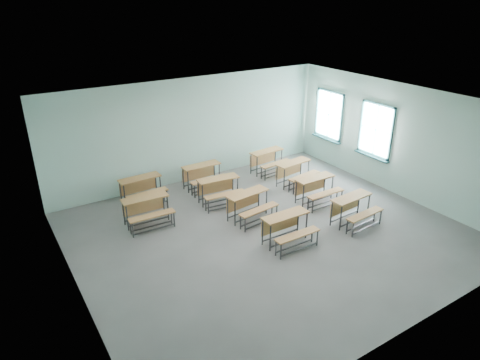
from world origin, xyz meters
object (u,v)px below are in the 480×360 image
object	(u,v)px
desk_unit_r1c2	(317,186)
desk_unit_r2c0	(147,207)
desk_unit_r1c1	(250,202)
desk_unit_r2c2	(296,170)
desk_unit_r3c0	(142,187)
desk_unit_r3c1	(203,173)
desk_unit_r0c2	(354,206)
desk_unit_r3c2	(269,158)
desk_unit_r0c1	(288,225)
desk_unit_r2c1	(220,187)

from	to	relation	value
desk_unit_r1c2	desk_unit_r2c0	bearing A→B (deg)	163.14
desk_unit_r1c1	desk_unit_r2c2	bearing A→B (deg)	17.38
desk_unit_r3c0	desk_unit_r3c1	distance (m)	1.89
desk_unit_r0c2	desk_unit_r3c1	world-z (taller)	same
desk_unit_r3c1	desk_unit_r3c2	world-z (taller)	same
desk_unit_r0c1	desk_unit_r3c1	bearing A→B (deg)	93.34
desk_unit_r1c2	desk_unit_r2c2	size ratio (longest dim) A/B	0.93
desk_unit_r2c0	desk_unit_r2c2	xyz separation A→B (m)	(4.72, -0.12, 0.00)
desk_unit_r1c2	desk_unit_r3c1	xyz separation A→B (m)	(-2.25, 2.54, 0.00)
desk_unit_r0c2	desk_unit_r2c2	world-z (taller)	same
desk_unit_r0c2	desk_unit_r2c1	bearing A→B (deg)	124.89
desk_unit_r1c1	desk_unit_r3c1	size ratio (longest dim) A/B	1.06
desk_unit_r0c1	desk_unit_r2c0	world-z (taller)	same
desk_unit_r0c1	desk_unit_r1c1	world-z (taller)	same
desk_unit_r2c2	desk_unit_r2c0	bearing A→B (deg)	171.13
desk_unit_r2c1	desk_unit_r2c2	distance (m)	2.58
desk_unit_r2c1	desk_unit_r3c1	xyz separation A→B (m)	(0.08, 1.12, 0.00)
desk_unit_r2c2	desk_unit_r2c1	bearing A→B (deg)	168.63
desk_unit_r3c1	desk_unit_r3c2	xyz separation A→B (m)	(2.39, -0.05, 0.00)
desk_unit_r3c0	desk_unit_r3c1	bearing A→B (deg)	-4.52
desk_unit_r0c2	desk_unit_r0c1	bearing A→B (deg)	171.71
desk_unit_r1c2	desk_unit_r3c1	size ratio (longest dim) A/B	0.99
desk_unit_r2c1	desk_unit_r1c2	bearing A→B (deg)	-25.34
desk_unit_r1c1	desk_unit_r3c2	world-z (taller)	same
desk_unit_r2c0	desk_unit_r2c1	world-z (taller)	same
desk_unit_r0c2	desk_unit_r2c0	distance (m)	5.25
desk_unit_r2c2	desk_unit_r3c2	bearing A→B (deg)	87.44
desk_unit_r3c2	desk_unit_r2c1	bearing A→B (deg)	-161.91
desk_unit_r3c1	desk_unit_r2c0	bearing A→B (deg)	-152.92
desk_unit_r3c0	desk_unit_r3c1	world-z (taller)	same
desk_unit_r1c2	desk_unit_r2c2	bearing A→B (deg)	79.00
desk_unit_r2c1	desk_unit_r3c0	size ratio (longest dim) A/B	1.04
desk_unit_r2c0	desk_unit_r3c2	distance (m)	4.75
desk_unit_r1c2	desk_unit_r2c1	size ratio (longest dim) A/B	0.94
desk_unit_r0c2	desk_unit_r3c2	bearing A→B (deg)	83.45
desk_unit_r2c2	desk_unit_r3c1	size ratio (longest dim) A/B	1.07
desk_unit_r2c1	desk_unit_r3c2	world-z (taller)	same
desk_unit_r3c1	desk_unit_r1c2	bearing A→B (deg)	-49.27
desk_unit_r2c0	desk_unit_r0c1	bearing A→B (deg)	-44.63
desk_unit_r1c2	desk_unit_r3c1	world-z (taller)	same
desk_unit_r2c0	desk_unit_r3c1	size ratio (longest dim) A/B	1.02
desk_unit_r1c2	desk_unit_r3c0	world-z (taller)	same
desk_unit_r0c1	desk_unit_r3c1	size ratio (longest dim) A/B	0.99
desk_unit_r3c0	desk_unit_r3c2	distance (m)	4.28
desk_unit_r0c2	desk_unit_r3c1	size ratio (longest dim) A/B	1.04
desk_unit_r0c2	desk_unit_r3c0	xyz separation A→B (m)	(-4.11, 4.04, 0.00)
desk_unit_r0c1	desk_unit_r3c1	distance (m)	3.81
desk_unit_r1c1	desk_unit_r2c1	xyz separation A→B (m)	(-0.20, 1.22, 0.00)
desk_unit_r3c1	desk_unit_r2c2	bearing A→B (deg)	-28.28
desk_unit_r0c1	desk_unit_r2c0	size ratio (longest dim) A/B	0.97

